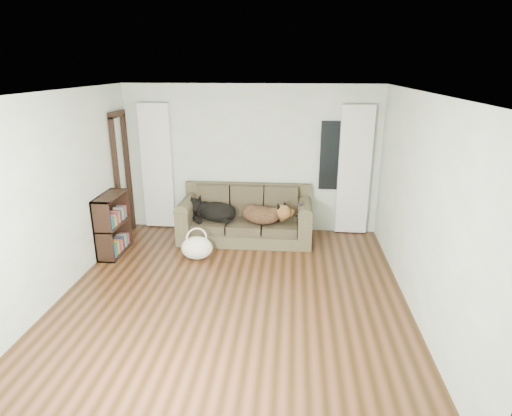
# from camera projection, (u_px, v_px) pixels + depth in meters

# --- Properties ---
(floor) EXTENTS (5.00, 5.00, 0.00)m
(floor) POSITION_uv_depth(u_px,v_px,m) (233.00, 296.00, 5.63)
(floor) COLOR black
(floor) RESTS_ON ground
(ceiling) EXTENTS (5.00, 5.00, 0.00)m
(ceiling) POSITION_uv_depth(u_px,v_px,m) (229.00, 93.00, 4.80)
(ceiling) COLOR white
(ceiling) RESTS_ON ground
(wall_back) EXTENTS (4.50, 0.04, 2.60)m
(wall_back) POSITION_uv_depth(u_px,v_px,m) (251.00, 160.00, 7.58)
(wall_back) COLOR silver
(wall_back) RESTS_ON ground
(wall_left) EXTENTS (0.04, 5.00, 2.60)m
(wall_left) POSITION_uv_depth(u_px,v_px,m) (55.00, 198.00, 5.41)
(wall_left) COLOR silver
(wall_left) RESTS_ON ground
(wall_right) EXTENTS (0.04, 5.00, 2.60)m
(wall_right) POSITION_uv_depth(u_px,v_px,m) (420.00, 208.00, 5.03)
(wall_right) COLOR silver
(wall_right) RESTS_ON ground
(curtain_left) EXTENTS (0.55, 0.08, 2.25)m
(curtain_left) POSITION_uv_depth(u_px,v_px,m) (157.00, 167.00, 7.69)
(curtain_left) COLOR white
(curtain_left) RESTS_ON ground
(curtain_right) EXTENTS (0.55, 0.08, 2.25)m
(curtain_right) POSITION_uv_depth(u_px,v_px,m) (354.00, 171.00, 7.40)
(curtain_right) COLOR white
(curtain_right) RESTS_ON ground
(window_pane) EXTENTS (0.50, 0.03, 1.20)m
(window_pane) POSITION_uv_depth(u_px,v_px,m) (334.00, 156.00, 7.40)
(window_pane) COLOR black
(window_pane) RESTS_ON wall_back
(door_casing) EXTENTS (0.07, 0.60, 2.10)m
(door_casing) POSITION_uv_depth(u_px,v_px,m) (123.00, 177.00, 7.42)
(door_casing) COLOR black
(door_casing) RESTS_ON ground
(sofa) EXTENTS (2.25, 0.97, 0.92)m
(sofa) POSITION_uv_depth(u_px,v_px,m) (246.00, 214.00, 7.36)
(sofa) COLOR #443F27
(sofa) RESTS_ON floor
(dog_black_lab) EXTENTS (0.90, 0.82, 0.31)m
(dog_black_lab) POSITION_uv_depth(u_px,v_px,m) (214.00, 213.00, 7.36)
(dog_black_lab) COLOR black
(dog_black_lab) RESTS_ON sofa
(dog_shepherd) EXTENTS (0.87, 0.78, 0.31)m
(dog_shepherd) POSITION_uv_depth(u_px,v_px,m) (263.00, 215.00, 7.22)
(dog_shepherd) COLOR black
(dog_shepherd) RESTS_ON sofa
(tv_remote) EXTENTS (0.07, 0.18, 0.02)m
(tv_remote) POSITION_uv_depth(u_px,v_px,m) (301.00, 203.00, 7.03)
(tv_remote) COLOR black
(tv_remote) RESTS_ON sofa
(tote_bag) EXTENTS (0.56, 0.47, 0.36)m
(tote_bag) POSITION_uv_depth(u_px,v_px,m) (197.00, 249.00, 6.68)
(tote_bag) COLOR beige
(tote_bag) RESTS_ON floor
(bookshelf) EXTENTS (0.38, 0.81, 0.98)m
(bookshelf) POSITION_uv_depth(u_px,v_px,m) (113.00, 224.00, 6.79)
(bookshelf) COLOR black
(bookshelf) RESTS_ON floor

